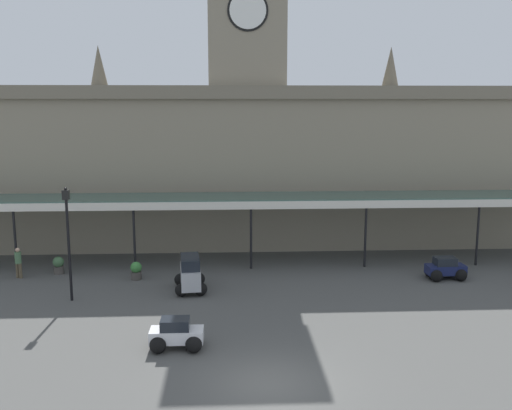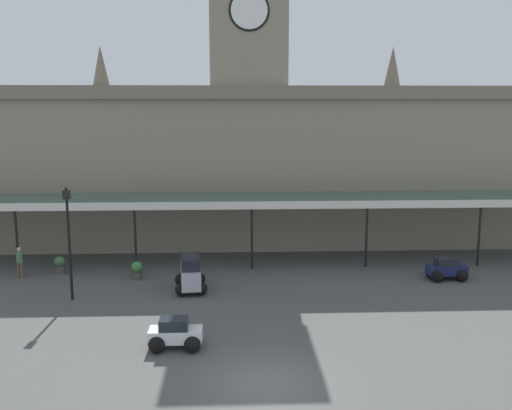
% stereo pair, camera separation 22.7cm
% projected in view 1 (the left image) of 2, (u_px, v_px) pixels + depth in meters
% --- Properties ---
extents(ground_plane, '(140.00, 140.00, 0.00)m').
position_uv_depth(ground_plane, '(268.00, 384.00, 19.43)').
color(ground_plane, '#4B4B48').
extents(station_building, '(42.15, 6.15, 18.49)m').
position_uv_depth(station_building, '(247.00, 155.00, 38.40)').
color(station_building, gray).
rests_on(station_building, ground).
extents(entrance_canopy, '(39.47, 3.26, 3.97)m').
position_uv_depth(entrance_canopy, '(250.00, 199.00, 33.56)').
color(entrance_canopy, '#38564C').
rests_on(entrance_canopy, ground).
extents(car_navy_sedan, '(2.08, 1.56, 1.19)m').
position_uv_depth(car_navy_sedan, '(445.00, 270.00, 30.93)').
color(car_navy_sedan, '#19214C').
rests_on(car_navy_sedan, ground).
extents(car_silver_van, '(1.76, 2.49, 1.77)m').
position_uv_depth(car_silver_van, '(190.00, 275.00, 28.94)').
color(car_silver_van, '#B2B5BA').
rests_on(car_silver_van, ground).
extents(car_white_sedan, '(2.06, 1.53, 1.19)m').
position_uv_depth(car_white_sedan, '(177.00, 336.00, 22.17)').
color(car_white_sedan, silver).
rests_on(car_white_sedan, ground).
extents(pedestrian_near_entrance, '(0.37, 0.34, 1.67)m').
position_uv_depth(pedestrian_near_entrance, '(18.00, 262.00, 31.01)').
color(pedestrian_near_entrance, brown).
rests_on(pedestrian_near_entrance, ground).
extents(victorian_lamppost, '(0.30, 0.30, 5.48)m').
position_uv_depth(victorian_lamppost, '(68.00, 232.00, 27.04)').
color(victorian_lamppost, black).
rests_on(victorian_lamppost, ground).
extents(planter_forecourt_centre, '(0.60, 0.60, 0.96)m').
position_uv_depth(planter_forecourt_centre, '(136.00, 270.00, 30.84)').
color(planter_forecourt_centre, '#47423D').
rests_on(planter_forecourt_centre, ground).
extents(planter_near_kerb, '(0.60, 0.60, 0.96)m').
position_uv_depth(planter_near_kerb, '(59.00, 265.00, 31.89)').
color(planter_near_kerb, '#47423D').
rests_on(planter_near_kerb, ground).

